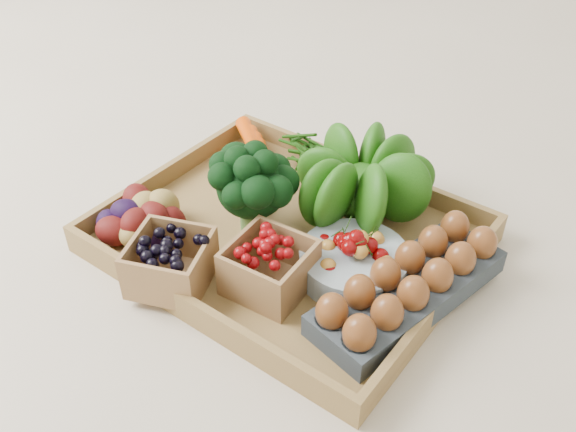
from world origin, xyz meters
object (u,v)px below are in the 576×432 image
Objects in this scene: tray at (288,241)px; cherry_bowl at (354,264)px; broccoli at (253,202)px; egg_carton at (409,292)px.

cherry_bowl is (0.13, -0.01, 0.03)m from tray.
tray is 3.34× the size of cherry_bowl.
egg_carton is (0.28, 0.01, -0.04)m from broccoli.
broccoli is 0.46× the size of egg_carton.
broccoli is 0.88× the size of cherry_bowl.
broccoli is at bearing -177.56° from cherry_bowl.
cherry_bowl is at bearing -4.21° from tray.
tray is at bearing -170.85° from egg_carton.
egg_carton is (0.22, -0.01, 0.03)m from tray.
cherry_bowl is 0.52× the size of egg_carton.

